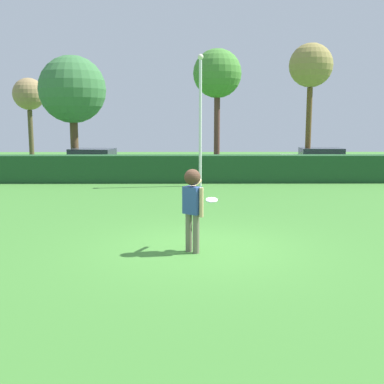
{
  "coord_description": "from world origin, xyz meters",
  "views": [
    {
      "loc": [
        -0.28,
        -10.07,
        2.84
      ],
      "look_at": [
        -0.18,
        0.7,
        1.15
      ],
      "focal_mm": 44.12,
      "sensor_mm": 36.0,
      "label": 1
    }
  ],
  "objects_px": {
    "frisbee": "(212,200)",
    "oak_tree": "(217,75)",
    "parked_car_green": "(93,159)",
    "parked_car_silver": "(321,158)",
    "maple_tree": "(29,96)",
    "willow_tree": "(72,90)",
    "person": "(193,199)",
    "lamppost": "(200,114)",
    "bare_elm_tree": "(311,67)"
  },
  "relations": [
    {
      "from": "person",
      "to": "oak_tree",
      "type": "distance_m",
      "value": 16.63
    },
    {
      "from": "frisbee",
      "to": "bare_elm_tree",
      "type": "relative_size",
      "value": 0.04
    },
    {
      "from": "oak_tree",
      "to": "frisbee",
      "type": "bearing_deg",
      "value": -93.85
    },
    {
      "from": "willow_tree",
      "to": "oak_tree",
      "type": "distance_m",
      "value": 7.81
    },
    {
      "from": "lamppost",
      "to": "parked_car_green",
      "type": "distance_m",
      "value": 7.97
    },
    {
      "from": "parked_car_silver",
      "to": "willow_tree",
      "type": "height_order",
      "value": "willow_tree"
    },
    {
      "from": "willow_tree",
      "to": "frisbee",
      "type": "bearing_deg",
      "value": -67.11
    },
    {
      "from": "parked_car_green",
      "to": "oak_tree",
      "type": "bearing_deg",
      "value": 7.7
    },
    {
      "from": "lamppost",
      "to": "parked_car_silver",
      "type": "height_order",
      "value": "lamppost"
    },
    {
      "from": "maple_tree",
      "to": "parked_car_silver",
      "type": "bearing_deg",
      "value": -16.69
    },
    {
      "from": "person",
      "to": "oak_tree",
      "type": "relative_size",
      "value": 0.28
    },
    {
      "from": "person",
      "to": "oak_tree",
      "type": "height_order",
      "value": "oak_tree"
    },
    {
      "from": "parked_car_silver",
      "to": "oak_tree",
      "type": "bearing_deg",
      "value": 175.48
    },
    {
      "from": "lamppost",
      "to": "frisbee",
      "type": "bearing_deg",
      "value": -90.03
    },
    {
      "from": "frisbee",
      "to": "parked_car_green",
      "type": "relative_size",
      "value": 0.06
    },
    {
      "from": "person",
      "to": "lamppost",
      "type": "xyz_separation_m",
      "value": [
        0.42,
        9.98,
        1.87
      ]
    },
    {
      "from": "lamppost",
      "to": "bare_elm_tree",
      "type": "distance_m",
      "value": 8.58
    },
    {
      "from": "lamppost",
      "to": "maple_tree",
      "type": "xyz_separation_m",
      "value": [
        -10.62,
        10.84,
        1.24
      ]
    },
    {
      "from": "parked_car_green",
      "to": "bare_elm_tree",
      "type": "height_order",
      "value": "bare_elm_tree"
    },
    {
      "from": "person",
      "to": "maple_tree",
      "type": "distance_m",
      "value": 23.4
    },
    {
      "from": "willow_tree",
      "to": "oak_tree",
      "type": "bearing_deg",
      "value": -0.0
    },
    {
      "from": "frisbee",
      "to": "parked_car_silver",
      "type": "bearing_deg",
      "value": 66.54
    },
    {
      "from": "frisbee",
      "to": "willow_tree",
      "type": "relative_size",
      "value": 0.04
    },
    {
      "from": "parked_car_green",
      "to": "maple_tree",
      "type": "height_order",
      "value": "maple_tree"
    },
    {
      "from": "frisbee",
      "to": "willow_tree",
      "type": "bearing_deg",
      "value": 112.89
    },
    {
      "from": "frisbee",
      "to": "oak_tree",
      "type": "relative_size",
      "value": 0.04
    },
    {
      "from": "person",
      "to": "frisbee",
      "type": "distance_m",
      "value": 0.46
    },
    {
      "from": "person",
      "to": "frisbee",
      "type": "bearing_deg",
      "value": 25.34
    },
    {
      "from": "frisbee",
      "to": "maple_tree",
      "type": "bearing_deg",
      "value": 117.24
    },
    {
      "from": "parked_car_silver",
      "to": "bare_elm_tree",
      "type": "bearing_deg",
      "value": 178.89
    },
    {
      "from": "parked_car_green",
      "to": "willow_tree",
      "type": "bearing_deg",
      "value": 141.67
    },
    {
      "from": "parked_car_silver",
      "to": "willow_tree",
      "type": "bearing_deg",
      "value": 178.09
    },
    {
      "from": "maple_tree",
      "to": "bare_elm_tree",
      "type": "height_order",
      "value": "bare_elm_tree"
    },
    {
      "from": "lamppost",
      "to": "willow_tree",
      "type": "bearing_deg",
      "value": 137.74
    },
    {
      "from": "willow_tree",
      "to": "maple_tree",
      "type": "height_order",
      "value": "willow_tree"
    },
    {
      "from": "person",
      "to": "willow_tree",
      "type": "height_order",
      "value": "willow_tree"
    },
    {
      "from": "parked_car_green",
      "to": "parked_car_silver",
      "type": "relative_size",
      "value": 1.02
    },
    {
      "from": "lamppost",
      "to": "willow_tree",
      "type": "distance_m",
      "value": 9.16
    },
    {
      "from": "willow_tree",
      "to": "bare_elm_tree",
      "type": "distance_m",
      "value": 12.72
    },
    {
      "from": "parked_car_silver",
      "to": "maple_tree",
      "type": "xyz_separation_m",
      "value": [
        -17.32,
        5.19,
        3.57
      ]
    },
    {
      "from": "parked_car_green",
      "to": "willow_tree",
      "type": "distance_m",
      "value": 3.92
    },
    {
      "from": "frisbee",
      "to": "parked_car_silver",
      "type": "xyz_separation_m",
      "value": [
        6.7,
        15.43,
        -0.41
      ]
    },
    {
      "from": "lamppost",
      "to": "willow_tree",
      "type": "xyz_separation_m",
      "value": [
        -6.71,
        6.1,
        1.31
      ]
    },
    {
      "from": "maple_tree",
      "to": "willow_tree",
      "type": "bearing_deg",
      "value": -50.49
    },
    {
      "from": "parked_car_silver",
      "to": "frisbee",
      "type": "bearing_deg",
      "value": -113.46
    },
    {
      "from": "person",
      "to": "bare_elm_tree",
      "type": "distance_m",
      "value": 17.44
    },
    {
      "from": "willow_tree",
      "to": "maple_tree",
      "type": "xyz_separation_m",
      "value": [
        -3.91,
        4.75,
        -0.07
      ]
    },
    {
      "from": "parked_car_green",
      "to": "maple_tree",
      "type": "distance_m",
      "value": 8.37
    },
    {
      "from": "parked_car_green",
      "to": "parked_car_silver",
      "type": "bearing_deg",
      "value": 2.11
    },
    {
      "from": "parked_car_green",
      "to": "parked_car_silver",
      "type": "distance_m",
      "value": 12.27
    }
  ]
}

